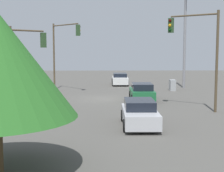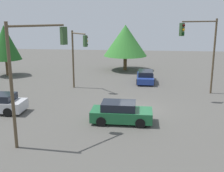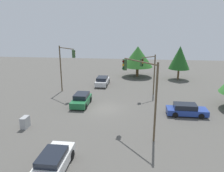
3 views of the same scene
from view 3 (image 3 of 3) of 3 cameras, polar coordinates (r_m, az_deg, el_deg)
The scene contains 11 objects.
ground_plane at distance 26.62m, azimuth -2.17°, elevation -5.94°, with size 80.00×80.00×0.00m, color #54514C.
sedan_green at distance 27.85m, azimuth -8.01°, elevation -3.56°, with size 4.18×1.98×1.46m.
sedan_blue at distance 25.93m, azimuth 18.83°, elevation -5.91°, with size 1.91×4.42×1.33m.
sedan_white at distance 16.54m, azimuth -15.02°, elevation -18.45°, with size 4.34×1.94×1.39m.
sedan_silver at distance 36.62m, azimuth -2.53°, elevation 1.30°, with size 4.40×1.98×1.45m.
traffic_signal_main at distance 19.40m, azimuth 8.00°, elevation 0.53°, with size 3.72×3.19×6.97m.
traffic_signal_cross at distance 32.19m, azimuth -12.08°, elevation 6.19°, with size 2.48×3.06×6.89m.
traffic_signal_aux at distance 30.86m, azimuth 9.73°, elevation 4.48°, with size 2.01×2.17×5.81m.
electrical_cabinet at distance 23.37m, azimuth -21.76°, elevation -8.81°, with size 1.05×0.56×1.14m, color #9EA0A3.
tree_right at distance 41.72m, azimuth 17.25°, elevation 7.09°, with size 3.77×3.77×6.15m.
tree_far at distance 42.61m, azimuth 6.73°, elevation 7.64°, with size 5.80×5.80×5.87m.
Camera 3 is at (24.41, 4.01, 9.84)m, focal length 35.00 mm.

